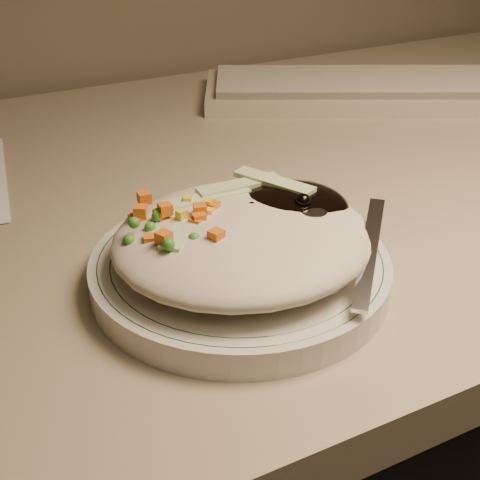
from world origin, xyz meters
name	(u,v)px	position (x,y,z in m)	size (l,w,h in m)	color
desk	(224,332)	(0.00, 1.38, 0.54)	(1.40, 0.70, 0.74)	gray
plate	(240,270)	(-0.07, 1.20, 0.75)	(0.22, 0.22, 0.02)	silver
plate_rim	(240,259)	(-0.07, 1.20, 0.76)	(0.21, 0.21, 0.00)	#144723
meal	(246,232)	(-0.07, 1.20, 0.78)	(0.21, 0.19, 0.05)	#B9B096
keyboard	(364,89)	(0.27, 1.51, 0.75)	(0.43, 0.32, 0.03)	#AAA18B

